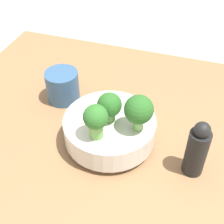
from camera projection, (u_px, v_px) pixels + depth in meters
name	position (u px, v px, depth m)	size (l,w,h in m)	color
ground_plane	(110.00, 154.00, 0.78)	(6.00, 6.00, 0.00)	#ADA89E
table	(110.00, 148.00, 0.76)	(0.95, 0.86, 0.05)	olive
bowl	(112.00, 128.00, 0.72)	(0.21, 0.21, 0.07)	silver
broccoli_floret_back	(96.00, 119.00, 0.63)	(0.05, 0.05, 0.08)	#6BA34C
broccoli_floret_left	(139.00, 110.00, 0.64)	(0.06, 0.06, 0.09)	#7AB256
broccoli_floret_center	(112.00, 105.00, 0.67)	(0.05, 0.05, 0.07)	#609347
cup	(63.00, 86.00, 0.84)	(0.09, 0.09, 0.08)	#33567F
pepper_mill	(197.00, 150.00, 0.64)	(0.04, 0.04, 0.14)	black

